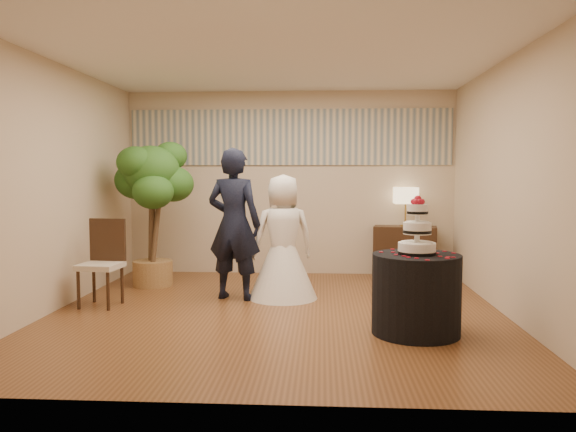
# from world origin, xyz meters

# --- Properties ---
(floor) EXTENTS (5.00, 5.00, 0.00)m
(floor) POSITION_xyz_m (0.00, 0.00, 0.00)
(floor) COLOR brown
(floor) RESTS_ON ground
(ceiling) EXTENTS (5.00, 5.00, 0.00)m
(ceiling) POSITION_xyz_m (0.00, 0.00, 2.80)
(ceiling) COLOR white
(ceiling) RESTS_ON wall_back
(wall_back) EXTENTS (5.00, 0.06, 2.80)m
(wall_back) POSITION_xyz_m (0.00, 2.50, 1.40)
(wall_back) COLOR beige
(wall_back) RESTS_ON ground
(wall_front) EXTENTS (5.00, 0.06, 2.80)m
(wall_front) POSITION_xyz_m (0.00, -2.50, 1.40)
(wall_front) COLOR beige
(wall_front) RESTS_ON ground
(wall_left) EXTENTS (0.06, 5.00, 2.80)m
(wall_left) POSITION_xyz_m (-2.50, 0.00, 1.40)
(wall_left) COLOR beige
(wall_left) RESTS_ON ground
(wall_right) EXTENTS (0.06, 5.00, 2.80)m
(wall_right) POSITION_xyz_m (2.50, 0.00, 1.40)
(wall_right) COLOR beige
(wall_right) RESTS_ON ground
(mural_border) EXTENTS (4.90, 0.02, 0.85)m
(mural_border) POSITION_xyz_m (0.00, 2.48, 2.10)
(mural_border) COLOR #A0A091
(mural_border) RESTS_ON wall_back
(groom) EXTENTS (0.76, 0.59, 1.86)m
(groom) POSITION_xyz_m (-0.58, 0.66, 0.93)
(groom) COLOR black
(groom) RESTS_ON floor
(bride) EXTENTS (1.07, 1.07, 1.54)m
(bride) POSITION_xyz_m (0.02, 0.74, 0.77)
(bride) COLOR white
(bride) RESTS_ON floor
(cake_table) EXTENTS (1.08, 1.08, 0.77)m
(cake_table) POSITION_xyz_m (1.41, -0.74, 0.39)
(cake_table) COLOR black
(cake_table) RESTS_ON floor
(wedding_cake) EXTENTS (0.36, 0.36, 0.56)m
(wedding_cake) POSITION_xyz_m (1.41, -0.74, 1.06)
(wedding_cake) COLOR white
(wedding_cake) RESTS_ON cake_table
(console) EXTENTS (0.97, 0.56, 0.76)m
(console) POSITION_xyz_m (1.74, 2.28, 0.38)
(console) COLOR black
(console) RESTS_ON floor
(table_lamp) EXTENTS (0.33, 0.33, 0.58)m
(table_lamp) POSITION_xyz_m (1.74, 2.28, 1.05)
(table_lamp) COLOR beige
(table_lamp) RESTS_ON console
(ficus_tree) EXTENTS (1.12, 1.12, 2.03)m
(ficus_tree) POSITION_xyz_m (-1.83, 1.40, 1.02)
(ficus_tree) COLOR #2B5A1C
(ficus_tree) RESTS_ON floor
(side_chair) EXTENTS (0.51, 0.52, 1.01)m
(side_chair) POSITION_xyz_m (-2.07, 0.17, 0.51)
(side_chair) COLOR black
(side_chair) RESTS_ON floor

